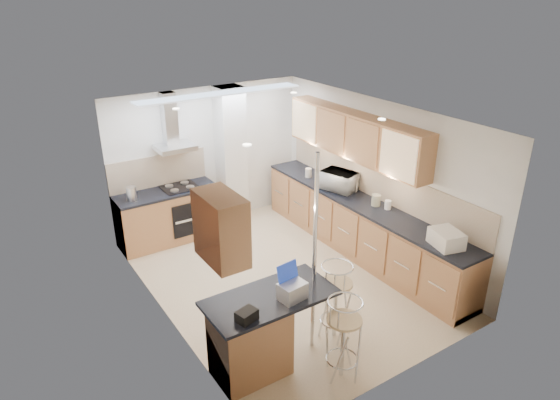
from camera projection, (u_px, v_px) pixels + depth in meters
ground at (283, 278)px, 7.54m from camera, size 4.80×4.80×0.00m
room_shell at (287, 172)px, 7.37m from camera, size 3.64×4.84×2.51m
right_counter at (360, 227)px, 8.11m from camera, size 0.63×4.40×0.92m
back_counter at (168, 216)px, 8.49m from camera, size 1.70×0.63×0.92m
peninsula at (271, 331)px, 5.67m from camera, size 1.47×0.72×0.94m
microwave at (339, 181)px, 8.29m from camera, size 0.54×0.66×0.32m
laptop at (292, 291)px, 5.41m from camera, size 0.31×0.25×0.20m
bag at (247, 315)px, 5.08m from camera, size 0.24×0.20×0.12m
bar_stool_near at (343, 339)px, 5.50m from camera, size 0.46×0.46×1.01m
bar_stool_end at (336, 301)px, 6.13m from camera, size 0.59×0.59×1.03m
jar_a at (354, 186)px, 8.26m from camera, size 0.15×0.15×0.18m
jar_b at (308, 173)px, 8.85m from camera, size 0.14×0.14×0.16m
jar_c at (376, 200)px, 7.73m from camera, size 0.18×0.18×0.18m
jar_d at (388, 205)px, 7.61m from camera, size 0.10×0.10×0.14m
bread_bin at (446, 239)px, 6.53m from camera, size 0.42×0.49×0.22m
kettle at (132, 194)px, 7.90m from camera, size 0.16×0.16×0.23m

